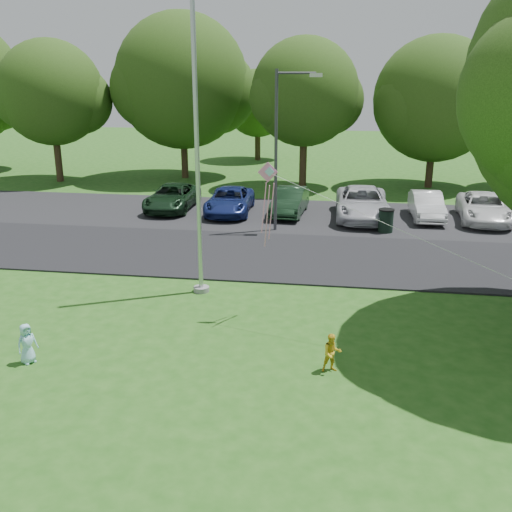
# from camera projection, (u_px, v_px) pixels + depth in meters

# --- Properties ---
(ground) EXTENTS (120.00, 120.00, 0.00)m
(ground) POSITION_uv_depth(u_px,v_px,m) (298.00, 379.00, 13.01)
(ground) COLOR #225416
(ground) RESTS_ON ground
(park_road) EXTENTS (60.00, 6.00, 0.06)m
(park_road) POSITION_uv_depth(u_px,v_px,m) (317.00, 257.00, 21.47)
(park_road) COLOR black
(park_road) RESTS_ON ground
(parking_strip) EXTENTS (42.00, 7.00, 0.06)m
(parking_strip) POSITION_uv_depth(u_px,v_px,m) (324.00, 217.00, 27.59)
(parking_strip) COLOR black
(parking_strip) RESTS_ON ground
(flagpole) EXTENTS (0.50, 0.50, 10.00)m
(flagpole) POSITION_uv_depth(u_px,v_px,m) (197.00, 161.00, 16.94)
(flagpole) COLOR #B7BABF
(flagpole) RESTS_ON ground
(street_lamp) EXTENTS (1.92, 0.44, 6.83)m
(street_lamp) POSITION_uv_depth(u_px,v_px,m) (283.00, 137.00, 23.94)
(street_lamp) COLOR #3F3F44
(street_lamp) RESTS_ON ground
(trash_can) EXTENTS (0.68, 0.68, 1.07)m
(trash_can) POSITION_uv_depth(u_px,v_px,m) (386.00, 221.00, 24.69)
(trash_can) COLOR black
(trash_can) RESTS_ON ground
(tree_row) EXTENTS (64.35, 11.94, 10.88)m
(tree_row) POSITION_uv_depth(u_px,v_px,m) (360.00, 90.00, 33.85)
(tree_row) COLOR #332316
(tree_row) RESTS_ON ground
(horizon_trees) EXTENTS (77.46, 7.20, 7.02)m
(horizon_trees) POSITION_uv_depth(u_px,v_px,m) (389.00, 106.00, 43.00)
(horizon_trees) COLOR #332316
(horizon_trees) RESTS_ON ground
(parked_cars) EXTENTS (17.32, 5.35, 1.46)m
(parked_cars) POSITION_uv_depth(u_px,v_px,m) (326.00, 203.00, 27.40)
(parked_cars) COLOR black
(parked_cars) RESTS_ON ground
(child_yellow) EXTENTS (0.54, 0.48, 0.94)m
(child_yellow) POSITION_uv_depth(u_px,v_px,m) (332.00, 353.00, 13.20)
(child_yellow) COLOR gold
(child_yellow) RESTS_ON ground
(child_blue) EXTENTS (0.54, 0.58, 1.00)m
(child_blue) POSITION_uv_depth(u_px,v_px,m) (27.00, 344.00, 13.59)
(child_blue) COLOR #9BDAEE
(child_blue) RESTS_ON ground
(kite) EXTENTS (7.26, 3.01, 2.52)m
(kite) POSITION_uv_depth(u_px,v_px,m) (276.00, 192.00, 15.22)
(kite) COLOR pink
(kite) RESTS_ON ground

